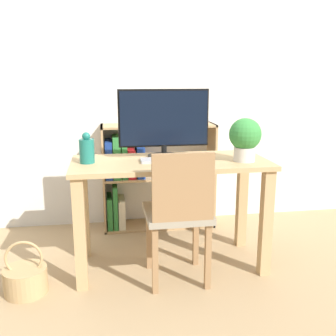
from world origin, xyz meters
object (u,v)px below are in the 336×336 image
at_px(vase, 87,150).
at_px(chair, 179,211).
at_px(basket, 26,279).
at_px(monitor, 164,121).
at_px(potted_plant, 245,138).
at_px(bookshelf, 138,176).
at_px(keyboard, 172,160).

bearing_deg(vase, chair, -25.98).
relative_size(chair, basket, 2.58).
bearing_deg(vase, monitor, 10.79).
bearing_deg(potted_plant, bookshelf, 127.45).
relative_size(potted_plant, basket, 0.84).
distance_m(potted_plant, chair, 0.64).
xyz_separation_m(potted_plant, chair, (-0.46, -0.16, -0.42)).
bearing_deg(potted_plant, keyboard, 170.42).
bearing_deg(bookshelf, monitor, -77.91).
bearing_deg(basket, chair, -1.77).
relative_size(potted_plant, bookshelf, 0.30).
bearing_deg(keyboard, bookshelf, 102.84).
relative_size(vase, basket, 0.59).
height_order(keyboard, potted_plant, potted_plant).
height_order(monitor, chair, monitor).
bearing_deg(potted_plant, basket, -174.61).
relative_size(monitor, vase, 3.08).
relative_size(chair, bookshelf, 0.91).
xyz_separation_m(potted_plant, basket, (-1.40, -0.13, -0.81)).
relative_size(keyboard, basket, 1.24).
height_order(potted_plant, basket, potted_plant).
relative_size(vase, chair, 0.23).
height_order(keyboard, vase, vase).
relative_size(monitor, potted_plant, 2.17).
bearing_deg(vase, potted_plant, -6.00).
bearing_deg(basket, monitor, 20.44).
distance_m(vase, potted_plant, 1.02).
relative_size(keyboard, potted_plant, 1.48).
xyz_separation_m(potted_plant, bookshelf, (-0.63, 0.83, -0.44)).
bearing_deg(chair, potted_plant, 28.36).
xyz_separation_m(vase, bookshelf, (0.38, 0.72, -0.37)).
relative_size(monitor, bookshelf, 0.64).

